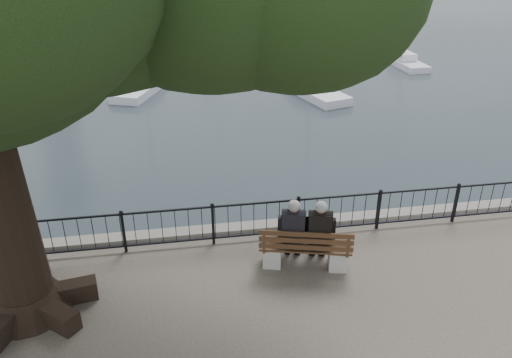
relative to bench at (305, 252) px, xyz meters
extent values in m
cube|color=slate|center=(-0.87, 1.70, -0.86)|extent=(200.00, 0.40, 1.20)
cube|color=black|center=(-0.87, 1.20, 0.62)|extent=(22.00, 0.04, 0.04)
cube|color=black|center=(-0.87, 1.20, -0.21)|extent=(22.00, 0.04, 0.04)
cube|color=#A5A091|center=(-0.67, 0.22, -0.14)|extent=(0.49, 0.57, 0.45)
cube|color=#A5A091|center=(0.70, -0.14, -0.14)|extent=(0.49, 0.57, 0.45)
cube|color=#382313|center=(0.01, 0.04, 0.13)|extent=(2.03, 1.02, 0.04)
cube|color=#382313|center=(-0.06, -0.24, 0.46)|extent=(1.91, 0.54, 0.44)
cube|color=black|center=(-0.25, 0.12, 0.26)|extent=(0.46, 0.42, 0.26)
cube|color=black|center=(-0.28, 0.01, 0.67)|extent=(0.53, 0.37, 0.65)
sphere|color=#A47D65|center=(-0.27, 0.05, 1.13)|extent=(0.25, 0.25, 0.25)
ellipsoid|color=gray|center=(-0.28, 0.02, 1.17)|extent=(0.26, 0.26, 0.22)
cube|color=black|center=(-0.17, 0.43, -0.12)|extent=(0.46, 0.55, 0.49)
cube|color=black|center=(0.28, -0.02, 0.26)|extent=(0.46, 0.42, 0.26)
cube|color=black|center=(0.25, -0.13, 0.67)|extent=(0.53, 0.37, 0.65)
sphere|color=#A47D65|center=(0.26, -0.09, 1.13)|extent=(0.25, 0.25, 0.25)
ellipsoid|color=gray|center=(0.26, -0.12, 1.17)|extent=(0.26, 0.26, 0.22)
cube|color=black|center=(0.36, 0.29, -0.12)|extent=(0.46, 0.55, 0.49)
cone|color=black|center=(-5.60, -0.47, -0.11)|extent=(1.68, 1.68, 0.50)
cube|color=slate|center=(1.13, 48.70, -0.76)|extent=(6.12, 6.12, 1.40)
cube|color=white|center=(-8.24, 19.10, -1.26)|extent=(1.93, 5.72, 0.63)
cube|color=white|center=(-8.24, 19.10, -0.76)|extent=(1.29, 2.37, 0.47)
cube|color=white|center=(-4.04, 17.76, -1.26)|extent=(3.39, 5.59, 0.60)
cube|color=white|center=(-4.04, 17.76, -0.76)|extent=(1.84, 2.46, 0.45)
cube|color=white|center=(4.33, 15.77, -1.26)|extent=(3.09, 5.82, 0.62)
cube|color=white|center=(4.33, 15.77, -0.76)|extent=(1.75, 2.52, 0.47)
cube|color=white|center=(11.68, 20.79, -1.26)|extent=(1.62, 4.92, 0.54)
cube|color=white|center=(11.68, 20.79, -0.76)|extent=(1.10, 2.03, 0.40)
cube|color=white|center=(-12.02, 29.20, -1.26)|extent=(3.28, 5.12, 0.55)
cube|color=white|center=(-12.02, 29.20, -0.76)|extent=(1.75, 2.27, 0.42)
cube|color=white|center=(1.16, 32.09, -1.26)|extent=(1.78, 4.99, 0.54)
cube|color=white|center=(1.16, 32.09, -0.76)|extent=(1.17, 2.07, 0.41)
cube|color=white|center=(-6.25, 41.48, -1.26)|extent=(1.88, 4.96, 0.54)
cube|color=white|center=(-6.25, 41.48, -0.76)|extent=(1.20, 2.07, 0.40)
camera|label=1|loc=(-2.50, -8.59, 6.19)|focal=35.00mm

